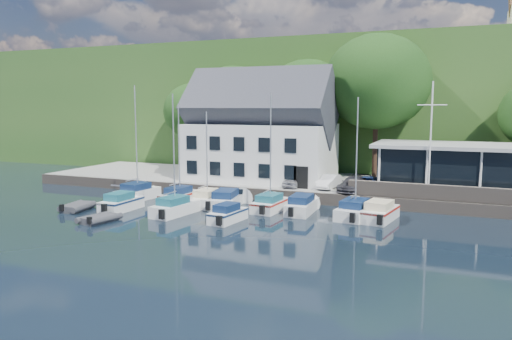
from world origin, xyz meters
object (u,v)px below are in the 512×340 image
at_px(car_dgrey, 354,184).
at_px(boat_r2_1, 174,157).
at_px(boat_r1_3, 227,198).
at_px(boat_r1_5, 302,204).
at_px(car_white, 329,182).
at_px(boat_r1_4, 271,157).
at_px(boat_r1_0, 136,147).
at_px(dinghy_0, 77,206).
at_px(boat_r2_0, 121,201).
at_px(harbor_building, 260,136).
at_px(club_pavilion, 454,168).
at_px(dinghy_1, 99,217).
at_px(flagpole, 431,140).
at_px(boat_r2_2, 228,212).
at_px(boat_r1_1, 179,152).
at_px(car_silver, 293,180).
at_px(boat_r1_6, 357,160).
at_px(boat_r1_7, 380,210).
at_px(car_blue, 366,183).
at_px(boat_r1_2, 207,155).

distance_m(car_dgrey, boat_r2_1, 15.68).
distance_m(boat_r1_3, boat_r1_5, 6.40).
relative_size(car_white, boat_r1_4, 0.43).
bearing_deg(boat_r1_0, dinghy_0, -100.58).
bearing_deg(boat_r2_0, harbor_building, 65.95).
distance_m(club_pavilion, car_white, 10.58).
relative_size(boat_r1_0, dinghy_0, 2.99).
bearing_deg(club_pavilion, dinghy_1, -143.70).
relative_size(car_white, dinghy_0, 1.19).
xyz_separation_m(flagpole, boat_r1_3, (-15.43, -4.98, -4.88)).
height_order(car_dgrey, boat_r2_1, boat_r2_1).
relative_size(boat_r2_0, boat_r2_2, 1.13).
distance_m(boat_r1_4, boat_r1_5, 4.39).
height_order(car_white, boat_r1_4, boat_r1_4).
distance_m(boat_r1_0, boat_r1_1, 4.34).
relative_size(boat_r2_0, boat_r2_1, 0.63).
distance_m(car_silver, boat_r1_6, 9.55).
height_order(car_dgrey, boat_r1_1, boat_r1_1).
height_order(boat_r1_5, boat_r1_6, boat_r1_6).
xyz_separation_m(harbor_building, boat_r1_1, (-3.69, -9.34, -0.93)).
relative_size(club_pavilion, boat_r1_0, 1.41).
xyz_separation_m(boat_r1_0, boat_r1_7, (21.22, -0.09, -3.94)).
height_order(boat_r1_4, boat_r1_6, boat_r1_6).
bearing_deg(boat_r1_0, club_pavilion, 25.40).
distance_m(car_dgrey, boat_r1_7, 6.75).
distance_m(harbor_building, car_blue, 12.09).
relative_size(boat_r1_3, dinghy_1, 2.30).
bearing_deg(flagpole, boat_r1_7, -120.74).
height_order(boat_r1_6, boat_r1_7, boat_r1_6).
bearing_deg(flagpole, dinghy_1, -148.37).
height_order(flagpole, dinghy_1, flagpole).
bearing_deg(boat_r1_5, car_silver, 112.52).
distance_m(car_blue, boat_r2_1, 16.72).
xyz_separation_m(boat_r1_4, boat_r1_7, (8.54, -0.01, -3.54)).
distance_m(boat_r2_0, boat_r2_1, 6.10).
relative_size(boat_r1_0, boat_r1_6, 1.08).
bearing_deg(club_pavilion, car_silver, -168.47).
bearing_deg(boat_r1_0, boat_r1_4, 6.17).
xyz_separation_m(boat_r1_1, boat_r2_0, (-2.77, -4.42, -3.68)).
height_order(boat_r1_2, boat_r1_4, boat_r1_4).
bearing_deg(boat_r1_3, car_white, 32.91).
relative_size(car_blue, boat_r2_1, 0.44).
relative_size(boat_r1_7, boat_r2_1, 0.67).
distance_m(car_blue, boat_r1_6, 6.75).
bearing_deg(boat_r1_6, car_white, 126.01).
relative_size(car_blue, boat_r1_6, 0.45).
xyz_separation_m(harbor_building, flagpole, (16.22, -4.37, 0.26)).
relative_size(flagpole, boat_r1_7, 1.55).
bearing_deg(club_pavilion, boat_r1_4, -146.12).
bearing_deg(boat_r1_4, harbor_building, 120.30).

